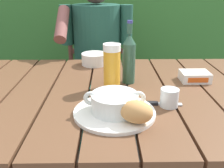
# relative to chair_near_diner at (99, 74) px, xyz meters

# --- Properties ---
(dining_table) EXTENTS (1.46, 0.92, 0.74)m
(dining_table) POSITION_rel_chair_near_diner_xyz_m (0.08, -0.90, 0.16)
(dining_table) COLOR brown
(dining_table) RESTS_ON ground_plane
(hedge_backdrop) EXTENTS (3.35, 0.88, 2.10)m
(hedge_backdrop) POSITION_rel_chair_near_diner_xyz_m (-0.05, 0.71, 0.47)
(hedge_backdrop) COLOR #346E2E
(hedge_backdrop) RESTS_ON ground_plane
(chair_near_diner) EXTENTS (0.50, 0.40, 1.01)m
(chair_near_diner) POSITION_rel_chair_near_diner_xyz_m (0.00, 0.00, 0.00)
(chair_near_diner) COLOR brown
(chair_near_diner) RESTS_ON ground_plane
(person_eating) EXTENTS (0.48, 0.47, 1.24)m
(person_eating) POSITION_rel_chair_near_diner_xyz_m (-0.00, -0.20, 0.24)
(person_eating) COLOR #215040
(person_eating) RESTS_ON ground_plane
(serving_plate) EXTENTS (0.28, 0.28, 0.01)m
(serving_plate) POSITION_rel_chair_near_diner_xyz_m (0.10, -1.11, 0.25)
(serving_plate) COLOR white
(serving_plate) RESTS_ON dining_table
(soup_bowl) EXTENTS (0.21, 0.16, 0.07)m
(soup_bowl) POSITION_rel_chair_near_diner_xyz_m (0.10, -1.11, 0.29)
(soup_bowl) COLOR white
(soup_bowl) RESTS_ON serving_plate
(bread_roll) EXTENTS (0.12, 0.11, 0.07)m
(bread_roll) POSITION_rel_chair_near_diner_xyz_m (0.16, -1.18, 0.29)
(bread_roll) COLOR tan
(bread_roll) RESTS_ON serving_plate
(beer_glass) EXTENTS (0.07, 0.07, 0.19)m
(beer_glass) POSITION_rel_chair_near_diner_xyz_m (0.09, -0.87, 0.34)
(beer_glass) COLOR orange
(beer_glass) RESTS_ON dining_table
(beer_bottle) EXTENTS (0.06, 0.06, 0.28)m
(beer_bottle) POSITION_rel_chair_near_diner_xyz_m (0.17, -0.81, 0.36)
(beer_bottle) COLOR #2D513D
(beer_bottle) RESTS_ON dining_table
(water_glass_small) EXTENTS (0.07, 0.07, 0.07)m
(water_glass_small) POSITION_rel_chair_near_diner_xyz_m (0.30, -1.05, 0.28)
(water_glass_small) COLOR silver
(water_glass_small) RESTS_ON dining_table
(butter_tub) EXTENTS (0.13, 0.10, 0.04)m
(butter_tub) POSITION_rel_chair_near_diner_xyz_m (0.47, -0.80, 0.27)
(butter_tub) COLOR white
(butter_tub) RESTS_ON dining_table
(table_knife) EXTENTS (0.15, 0.03, 0.01)m
(table_knife) POSITION_rel_chair_near_diner_xyz_m (0.26, -1.04, 0.25)
(table_knife) COLOR silver
(table_knife) RESTS_ON dining_table
(diner_bowl) EXTENTS (0.14, 0.14, 0.06)m
(diner_bowl) POSITION_rel_chair_near_diner_xyz_m (-0.00, -0.54, 0.28)
(diner_bowl) COLOR white
(diner_bowl) RESTS_ON dining_table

